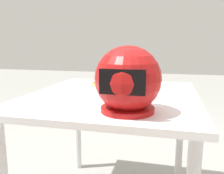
{
  "coord_description": "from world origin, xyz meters",
  "views": [
    {
      "loc": [
        -0.3,
        1.25,
        1.01
      ],
      "look_at": [
        0.03,
        -0.1,
        0.76
      ],
      "focal_mm": 37.72,
      "sensor_mm": 36.0,
      "label": 1
    }
  ],
  "objects": [
    {
      "name": "pizza",
      "position": [
        0.06,
        -0.2,
        0.76
      ],
      "size": [
        0.25,
        0.25,
        0.05
      ],
      "color": "tan",
      "rests_on": "pizza_plate"
    },
    {
      "name": "dining_table",
      "position": [
        0.0,
        0.0,
        0.65
      ],
      "size": [
        0.92,
        1.0,
        0.74
      ],
      "color": "white",
      "rests_on": "ground"
    },
    {
      "name": "pizza_plate",
      "position": [
        0.06,
        -0.2,
        0.74
      ],
      "size": [
        0.31,
        0.31,
        0.01
      ],
      "primitive_type": "cylinder",
      "color": "white",
      "rests_on": "dining_table"
    },
    {
      "name": "motorcycle_helmet",
      "position": [
        -0.14,
        0.33,
        0.87
      ],
      "size": [
        0.27,
        0.27,
        0.27
      ],
      "color": "#B21414",
      "rests_on": "dining_table"
    }
  ]
}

